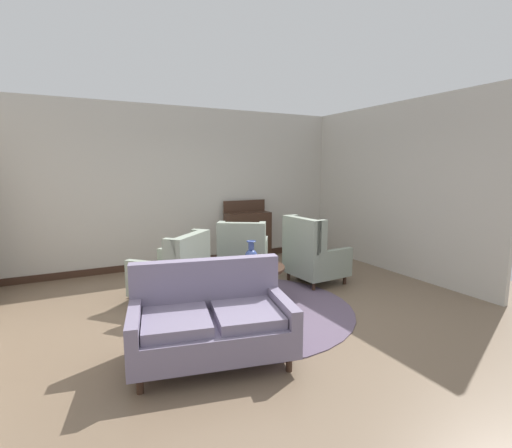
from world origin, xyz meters
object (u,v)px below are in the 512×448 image
at_px(porcelain_vase, 251,255).
at_px(armchair_back_corner, 312,256).
at_px(armchair_beside_settee, 175,272).
at_px(side_table, 306,255).
at_px(settee, 211,321).
at_px(armchair_near_window, 243,255).
at_px(sideboard, 248,233).
at_px(coffee_table, 250,272).

bearing_deg(porcelain_vase, armchair_back_corner, 15.15).
height_order(armchair_beside_settee, side_table, armchair_beside_settee).
xyz_separation_m(settee, armchair_near_window, (1.37, 2.18, 0.05)).
bearing_deg(porcelain_vase, sideboard, 65.36).
distance_m(armchair_back_corner, armchair_beside_settee, 2.20).
distance_m(armchair_beside_settee, sideboard, 2.52).
distance_m(porcelain_vase, armchair_beside_settee, 1.11).
distance_m(porcelain_vase, armchair_near_window, 1.05).
xyz_separation_m(settee, armchair_beside_settee, (0.11, 1.77, 0.03)).
xyz_separation_m(armchair_near_window, sideboard, (0.67, 1.21, 0.12)).
height_order(armchair_beside_settee, sideboard, sideboard).
distance_m(settee, armchair_beside_settee, 1.77).
xyz_separation_m(coffee_table, armchair_near_window, (0.37, 1.01, -0.01)).
bearing_deg(armchair_beside_settee, porcelain_vase, 105.22).
relative_size(settee, armchair_near_window, 1.51).
xyz_separation_m(armchair_beside_settee, side_table, (2.28, 0.08, -0.02)).
distance_m(coffee_table, porcelain_vase, 0.24).
height_order(porcelain_vase, armchair_near_window, armchair_near_window).
xyz_separation_m(side_table, sideboard, (-0.36, 1.54, 0.15)).
relative_size(coffee_table, sideboard, 0.78).
xyz_separation_m(armchair_near_window, side_table, (1.03, -0.33, -0.04)).
bearing_deg(coffee_table, sideboard, 64.99).
relative_size(coffee_table, armchair_back_corner, 0.87).
relative_size(armchair_back_corner, armchair_beside_settee, 0.90).
xyz_separation_m(settee, armchair_back_corner, (2.30, 1.56, 0.06)).
height_order(armchair_back_corner, armchair_near_window, armchair_back_corner).
distance_m(armchair_back_corner, side_table, 0.31).
relative_size(settee, armchair_back_corner, 1.53).
distance_m(coffee_table, armchair_beside_settee, 1.07).
bearing_deg(settee, side_table, 49.64).
height_order(armchair_beside_settee, armchair_near_window, armchair_near_window).
xyz_separation_m(porcelain_vase, settee, (-1.04, -1.22, -0.29)).
xyz_separation_m(settee, side_table, (2.39, 1.85, 0.01)).
distance_m(coffee_table, settee, 1.54).
bearing_deg(coffee_table, side_table, 25.86).
distance_m(armchair_beside_settee, side_table, 2.28).
bearing_deg(settee, armchair_near_window, 69.91).
relative_size(porcelain_vase, settee, 0.21).
height_order(coffee_table, armchair_beside_settee, armchair_beside_settee).
relative_size(armchair_beside_settee, side_table, 1.83).
distance_m(armchair_back_corner, sideboard, 1.85).
bearing_deg(coffee_table, settee, -130.46).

